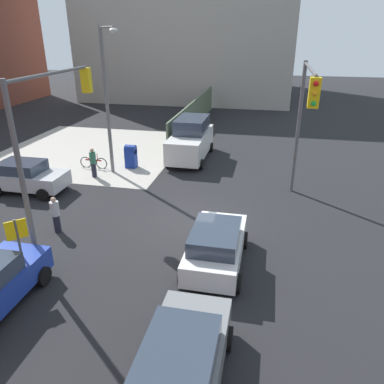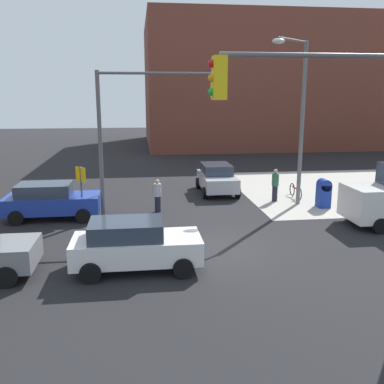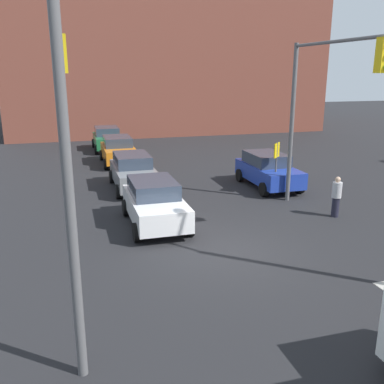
{
  "view_description": "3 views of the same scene",
  "coord_description": "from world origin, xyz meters",
  "px_view_note": "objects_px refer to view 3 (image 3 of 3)",
  "views": [
    {
      "loc": [
        -14.27,
        -3.16,
        7.79
      ],
      "look_at": [
        0.52,
        -0.01,
        1.21
      ],
      "focal_mm": 35.0,
      "sensor_mm": 36.0,
      "label": 1
    },
    {
      "loc": [
        -2.86,
        -14.62,
        5.46
      ],
      "look_at": [
        -0.81,
        1.54,
        1.76
      ],
      "focal_mm": 40.0,
      "sensor_mm": 36.0,
      "label": 2
    },
    {
      "loc": [
        11.5,
        -4.42,
        5.38
      ],
      "look_at": [
        -1.4,
        -0.71,
        1.61
      ],
      "focal_mm": 40.0,
      "sensor_mm": 36.0,
      "label": 3
    }
  ],
  "objects_px": {
    "traffic_signal_se_corner": "(63,109)",
    "sedan_blue": "(268,170)",
    "hatchback_green": "(107,138)",
    "pedestrian_crossing": "(336,196)",
    "coupe_gray": "(133,171)",
    "coupe_white": "(155,202)",
    "bicycle_at_crosswalk": "(292,178)",
    "hatchback_orange": "(118,150)",
    "traffic_signal_nw_corner": "(322,94)"
  },
  "relations": [
    {
      "from": "coupe_gray",
      "to": "hatchback_orange",
      "type": "height_order",
      "value": "same"
    },
    {
      "from": "coupe_white",
      "to": "coupe_gray",
      "type": "relative_size",
      "value": 0.95
    },
    {
      "from": "hatchback_green",
      "to": "bicycle_at_crosswalk",
      "type": "height_order",
      "value": "hatchback_green"
    },
    {
      "from": "traffic_signal_nw_corner",
      "to": "sedan_blue",
      "type": "height_order",
      "value": "traffic_signal_nw_corner"
    },
    {
      "from": "sedan_blue",
      "to": "traffic_signal_se_corner",
      "type": "bearing_deg",
      "value": -45.23
    },
    {
      "from": "traffic_signal_se_corner",
      "to": "bicycle_at_crosswalk",
      "type": "xyz_separation_m",
      "value": [
        -9.08,
        10.5,
        -4.3
      ]
    },
    {
      "from": "hatchback_orange",
      "to": "pedestrian_crossing",
      "type": "relative_size",
      "value": 2.65
    },
    {
      "from": "coupe_gray",
      "to": "traffic_signal_se_corner",
      "type": "bearing_deg",
      "value": -15.19
    },
    {
      "from": "traffic_signal_nw_corner",
      "to": "hatchback_orange",
      "type": "distance_m",
      "value": 13.88
    },
    {
      "from": "hatchback_green",
      "to": "pedestrian_crossing",
      "type": "xyz_separation_m",
      "value": [
        17.22,
        7.05,
        -0.03
      ]
    },
    {
      "from": "sedan_blue",
      "to": "bicycle_at_crosswalk",
      "type": "height_order",
      "value": "sedan_blue"
    },
    {
      "from": "traffic_signal_se_corner",
      "to": "sedan_blue",
      "type": "height_order",
      "value": "traffic_signal_se_corner"
    },
    {
      "from": "traffic_signal_se_corner",
      "to": "hatchback_orange",
      "type": "distance_m",
      "value": 17.23
    },
    {
      "from": "sedan_blue",
      "to": "hatchback_orange",
      "type": "distance_m",
      "value": 9.78
    },
    {
      "from": "traffic_signal_se_corner",
      "to": "hatchback_green",
      "type": "xyz_separation_m",
      "value": [
        -21.5,
        2.65,
        -3.81
      ]
    },
    {
      "from": "bicycle_at_crosswalk",
      "to": "pedestrian_crossing",
      "type": "bearing_deg",
      "value": -9.46
    },
    {
      "from": "bicycle_at_crosswalk",
      "to": "sedan_blue",
      "type": "bearing_deg",
      "value": -90.31
    },
    {
      "from": "traffic_signal_nw_corner",
      "to": "pedestrian_crossing",
      "type": "xyz_separation_m",
      "value": [
        0.43,
        0.7,
        -3.81
      ]
    },
    {
      "from": "coupe_white",
      "to": "hatchback_orange",
      "type": "height_order",
      "value": "same"
    },
    {
      "from": "pedestrian_crossing",
      "to": "hatchback_orange",
      "type": "bearing_deg",
      "value": 57.73
    },
    {
      "from": "hatchback_green",
      "to": "bicycle_at_crosswalk",
      "type": "relative_size",
      "value": 2.35
    },
    {
      "from": "coupe_gray",
      "to": "bicycle_at_crosswalk",
      "type": "bearing_deg",
      "value": 78.93
    },
    {
      "from": "sedan_blue",
      "to": "traffic_signal_nw_corner",
      "type": "bearing_deg",
      "value": -2.11
    },
    {
      "from": "traffic_signal_se_corner",
      "to": "pedestrian_crossing",
      "type": "bearing_deg",
      "value": 113.79
    },
    {
      "from": "coupe_gray",
      "to": "coupe_white",
      "type": "bearing_deg",
      "value": -0.09
    },
    {
      "from": "hatchback_orange",
      "to": "traffic_signal_nw_corner",
      "type": "bearing_deg",
      "value": 27.42
    },
    {
      "from": "coupe_white",
      "to": "bicycle_at_crosswalk",
      "type": "bearing_deg",
      "value": 116.09
    },
    {
      "from": "hatchback_green",
      "to": "hatchback_orange",
      "type": "xyz_separation_m",
      "value": [
        4.94,
        0.2,
        0.0
      ]
    },
    {
      "from": "sedan_blue",
      "to": "hatchback_orange",
      "type": "xyz_separation_m",
      "value": [
        -7.48,
        -6.31,
        0.0
      ]
    },
    {
      "from": "coupe_white",
      "to": "bicycle_at_crosswalk",
      "type": "height_order",
      "value": "coupe_white"
    },
    {
      "from": "coupe_gray",
      "to": "bicycle_at_crosswalk",
      "type": "relative_size",
      "value": 2.45
    },
    {
      "from": "traffic_signal_nw_corner",
      "to": "traffic_signal_se_corner",
      "type": "relative_size",
      "value": 1.0
    },
    {
      "from": "coupe_white",
      "to": "bicycle_at_crosswalk",
      "type": "xyz_separation_m",
      "value": [
        -3.74,
        7.64,
        -0.5
      ]
    },
    {
      "from": "traffic_signal_se_corner",
      "to": "sedan_blue",
      "type": "relative_size",
      "value": 1.57
    },
    {
      "from": "coupe_white",
      "to": "coupe_gray",
      "type": "xyz_separation_m",
      "value": [
        -5.23,
        0.01,
        0.0
      ]
    },
    {
      "from": "hatchback_green",
      "to": "pedestrian_crossing",
      "type": "height_order",
      "value": "hatchback_green"
    },
    {
      "from": "hatchback_green",
      "to": "hatchback_orange",
      "type": "relative_size",
      "value": 0.98
    },
    {
      "from": "bicycle_at_crosswalk",
      "to": "hatchback_orange",
      "type": "bearing_deg",
      "value": -134.36
    },
    {
      "from": "traffic_signal_se_corner",
      "to": "coupe_white",
      "type": "height_order",
      "value": "traffic_signal_se_corner"
    },
    {
      "from": "traffic_signal_nw_corner",
      "to": "coupe_white",
      "type": "xyz_separation_m",
      "value": [
        -0.63,
        -6.14,
        -3.79
      ]
    },
    {
      "from": "traffic_signal_se_corner",
      "to": "sedan_blue",
      "type": "xyz_separation_m",
      "value": [
        -9.09,
        9.16,
        -3.81
      ]
    },
    {
      "from": "traffic_signal_nw_corner",
      "to": "sedan_blue",
      "type": "bearing_deg",
      "value": 177.89
    },
    {
      "from": "traffic_signal_se_corner",
      "to": "traffic_signal_nw_corner",
      "type": "bearing_deg",
      "value": 117.61
    },
    {
      "from": "coupe_gray",
      "to": "traffic_signal_nw_corner",
      "type": "bearing_deg",
      "value": 46.26
    },
    {
      "from": "traffic_signal_nw_corner",
      "to": "hatchback_orange",
      "type": "relative_size",
      "value": 1.56
    },
    {
      "from": "pedestrian_crossing",
      "to": "hatchback_green",
      "type": "bearing_deg",
      "value": 50.84
    },
    {
      "from": "sedan_blue",
      "to": "bicycle_at_crosswalk",
      "type": "xyz_separation_m",
      "value": [
        0.01,
        1.34,
        -0.5
      ]
    },
    {
      "from": "sedan_blue",
      "to": "hatchback_orange",
      "type": "height_order",
      "value": "same"
    },
    {
      "from": "sedan_blue",
      "to": "hatchback_orange",
      "type": "bearing_deg",
      "value": -139.82
    },
    {
      "from": "traffic_signal_nw_corner",
      "to": "pedestrian_crossing",
      "type": "height_order",
      "value": "traffic_signal_nw_corner"
    }
  ]
}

